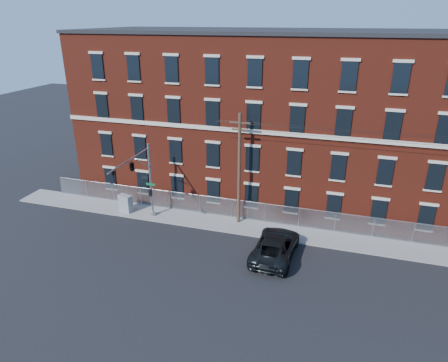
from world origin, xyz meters
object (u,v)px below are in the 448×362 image
traffic_signal_mast (137,171)px  pickup_truck (275,246)px  utility_pole_near (239,168)px  utility_cabinet (126,203)px

traffic_signal_mast → pickup_truck: 13.00m
traffic_signal_mast → utility_pole_near: size_ratio=0.70×
utility_pole_near → pickup_truck: 7.52m
utility_pole_near → pickup_truck: bearing=-46.8°
traffic_signal_mast → utility_pole_near: utility_pole_near is taller
traffic_signal_mast → pickup_truck: (12.16, -1.01, -4.49)m
pickup_truck → utility_cabinet: bearing=-9.7°
utility_pole_near → utility_cabinet: utility_pole_near is taller
traffic_signal_mast → utility_cabinet: traffic_signal_mast is taller
traffic_signal_mast → utility_cabinet: 5.76m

